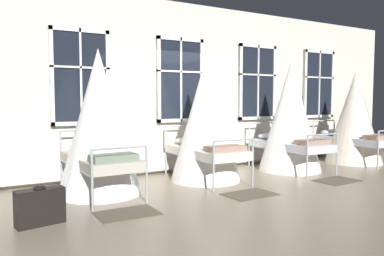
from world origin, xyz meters
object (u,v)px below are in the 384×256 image
cot_second (99,124)px  suitcase_dark (40,207)px  cot_fourth (290,118)px  cot_third (206,121)px  cot_fifth (354,119)px

cot_second → suitcase_dark: 1.81m
cot_second → cot_fourth: 4.13m
cot_third → cot_fourth: cot_fourth is taller
cot_fourth → cot_fifth: (2.06, -0.02, -0.08)m
cot_fourth → cot_fifth: bearing=-89.1°
cot_fourth → cot_fifth: 2.07m
cot_fifth → cot_third: bearing=88.3°
cot_third → cot_fourth: size_ratio=0.98×
cot_third → cot_fifth: cot_third is taller
cot_third → suitcase_dark: cot_third is taller
suitcase_dark → cot_second: bearing=37.1°
cot_second → cot_fourth: bearing=-91.5°
cot_fourth → cot_third: bearing=90.1°
cot_fourth → cot_second: bearing=91.6°
cot_second → cot_third: (2.03, 0.06, -0.01)m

